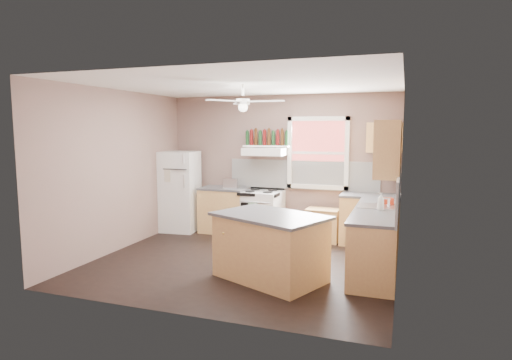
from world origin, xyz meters
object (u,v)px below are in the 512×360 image
(refrigerator, at_px, (180,191))
(stove, at_px, (261,213))
(island, at_px, (270,248))
(toaster, at_px, (231,183))
(cart, at_px, (323,225))

(refrigerator, bearing_deg, stove, -0.34)
(refrigerator, xyz_separation_m, island, (2.56, -2.10, -0.37))
(toaster, height_order, island, toaster)
(cart, xyz_separation_m, island, (-0.31, -2.22, 0.13))
(stove, distance_m, cart, 1.21)
(refrigerator, bearing_deg, island, -45.62)
(island, bearing_deg, toaster, 147.50)
(cart, bearing_deg, toaster, -179.19)
(refrigerator, xyz_separation_m, cart, (2.87, 0.12, -0.51))
(toaster, height_order, stove, toaster)
(cart, bearing_deg, island, -95.94)
(refrigerator, distance_m, cart, 2.92)
(toaster, bearing_deg, island, -69.19)
(island, bearing_deg, stove, 134.90)
(stove, relative_size, cart, 1.46)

